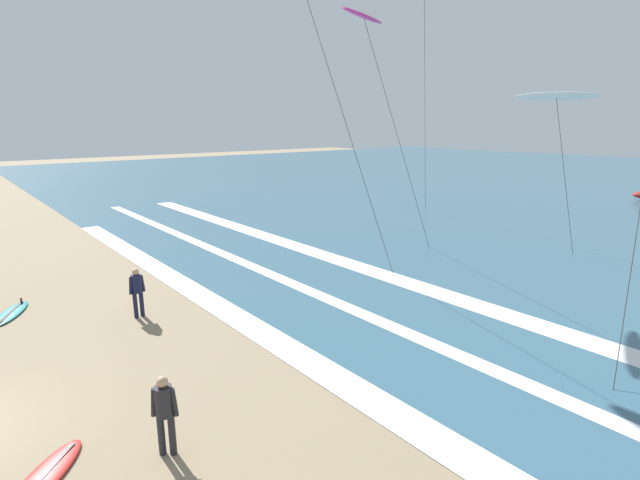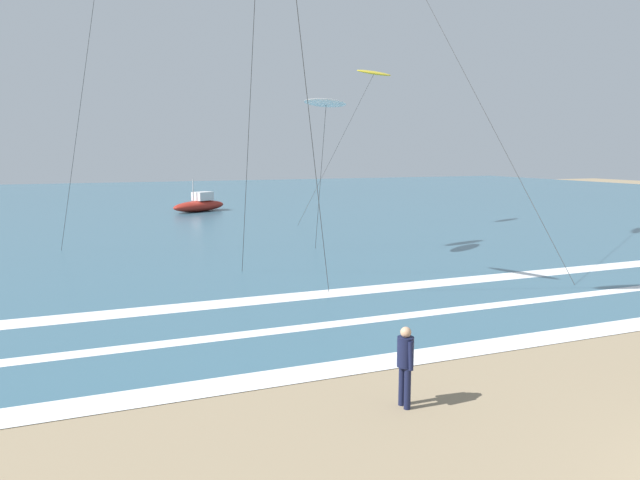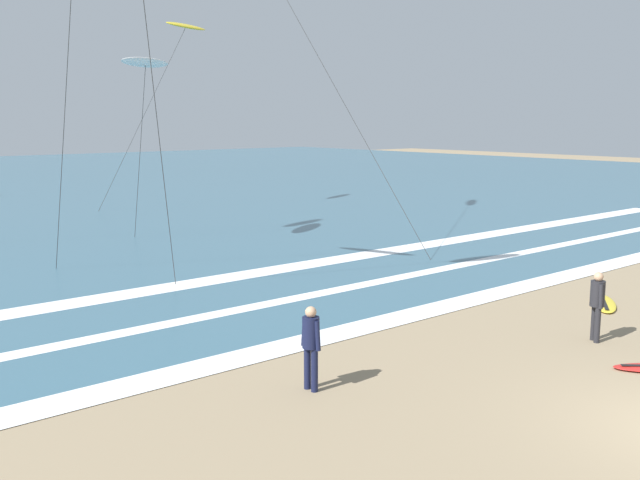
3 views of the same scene
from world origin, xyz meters
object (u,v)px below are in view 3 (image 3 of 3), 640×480
at_px(surfboard_right_spare, 604,303).
at_px(kite_yellow_far_right, 186,27).
at_px(surfer_right_near, 597,300).
at_px(surfer_foreground_main, 311,340).
at_px(kite_white_high_left, 146,63).

distance_m(surfboard_right_spare, kite_yellow_far_right, 27.49).
distance_m(surfer_right_near, surfboard_right_spare, 3.68).
bearing_deg(surfer_right_near, kite_yellow_far_right, 78.67).
xyz_separation_m(surfer_right_near, surfer_foreground_main, (-6.81, 1.84, 0.00)).
height_order(surfboard_right_spare, kite_yellow_far_right, kite_yellow_far_right).
height_order(surfboard_right_spare, kite_white_high_left, kite_white_high_left).
bearing_deg(kite_yellow_far_right, surfer_right_near, -101.33).
height_order(kite_white_high_left, kite_yellow_far_right, kite_yellow_far_right).
xyz_separation_m(surfer_foreground_main, surfboard_right_spare, (10.03, -0.29, -0.91)).
distance_m(surfer_foreground_main, kite_white_high_left, 17.74).
bearing_deg(surfer_foreground_main, surfer_right_near, -15.08).
bearing_deg(kite_yellow_far_right, surfboard_right_spare, -94.96).
xyz_separation_m(surfer_foreground_main, kite_white_high_left, (5.01, 15.89, 6.09)).
bearing_deg(kite_white_high_left, surfer_right_near, -84.20).
bearing_deg(kite_yellow_far_right, kite_white_high_left, -127.51).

